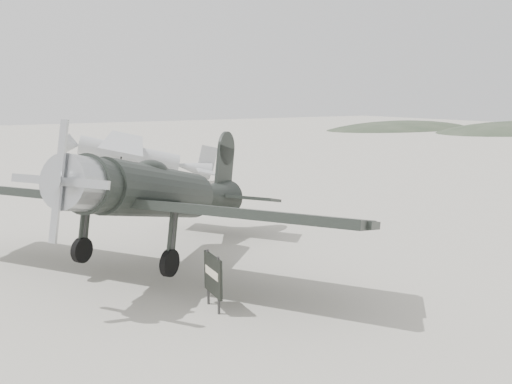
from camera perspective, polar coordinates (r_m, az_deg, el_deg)
ground at (r=14.30m, az=-0.18°, el=-8.43°), size 160.00×160.00×0.00m
hill_northeast at (r=77.00m, az=16.37°, el=6.96°), size 32.00×16.00×5.20m
lowwing_monoplane at (r=14.23m, az=-10.62°, el=-0.14°), size 9.86×10.86×3.88m
highwing_monoplane at (r=26.45m, az=-13.56°, el=4.46°), size 7.66×10.61×3.03m
sign_board at (r=11.33m, az=-4.93°, el=-9.53°), size 0.13×0.91×1.31m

